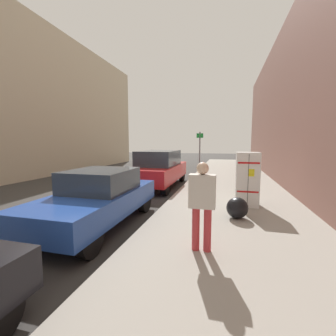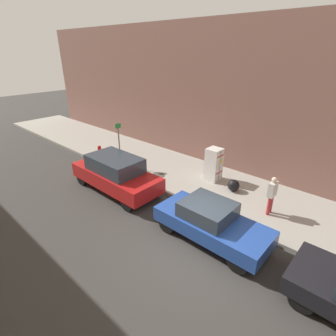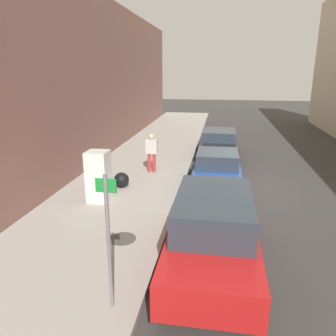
% 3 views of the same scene
% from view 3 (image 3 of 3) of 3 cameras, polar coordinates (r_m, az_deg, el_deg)
% --- Properties ---
extents(ground_plane, '(80.00, 80.00, 0.00)m').
position_cam_3_polar(ground_plane, '(12.77, 11.66, -3.67)').
color(ground_plane, '#383533').
extents(sidewalk_slab, '(4.40, 44.00, 0.16)m').
position_cam_3_polar(sidewalk_slab, '(13.20, -6.72, -2.38)').
color(sidewalk_slab, '#9E998E').
rests_on(sidewalk_slab, ground).
extents(building_facade_near, '(1.50, 39.60, 7.81)m').
position_cam_3_polar(building_facade_near, '(13.62, -19.67, 13.80)').
color(building_facade_near, '#7F564C').
rests_on(building_facade_near, ground).
extents(discarded_refrigerator, '(0.70, 0.70, 1.69)m').
position_cam_3_polar(discarded_refrigerator, '(11.01, -12.01, -1.42)').
color(discarded_refrigerator, white).
rests_on(discarded_refrigerator, sidewalk_slab).
extents(manhole_cover, '(0.70, 0.70, 0.02)m').
position_cam_3_polar(manhole_cover, '(8.75, -7.91, -12.10)').
color(manhole_cover, '#47443F').
rests_on(manhole_cover, sidewalk_slab).
extents(street_sign_post, '(0.36, 0.07, 2.57)m').
position_cam_3_polar(street_sign_post, '(5.86, -10.32, -11.69)').
color(street_sign_post, slate).
rests_on(street_sign_post, sidewalk_slab).
extents(trash_bag, '(0.56, 0.56, 0.56)m').
position_cam_3_polar(trash_bag, '(12.32, -8.09, -2.06)').
color(trash_bag, black).
rests_on(trash_bag, sidewalk_slab).
extents(pedestrian_walking_far, '(0.48, 0.22, 1.65)m').
position_cam_3_polar(pedestrian_walking_far, '(13.84, -2.87, 3.07)').
color(pedestrian_walking_far, '#B73338').
rests_on(pedestrian_walking_far, sidewalk_slab).
extents(parked_suv_red, '(1.87, 4.76, 1.76)m').
position_cam_3_polar(parked_suv_red, '(7.55, 7.84, -10.67)').
color(parked_suv_red, red).
rests_on(parked_suv_red, ground).
extents(parked_hatchback_blue, '(1.73, 4.13, 1.45)m').
position_cam_3_polar(parked_hatchback_blue, '(12.65, 8.55, -0.14)').
color(parked_hatchback_blue, '#23479E').
rests_on(parked_hatchback_blue, ground).
extents(parked_sedan_dark, '(1.89, 4.75, 1.37)m').
position_cam_3_polar(parked_sedan_dark, '(17.65, 8.85, 4.51)').
color(parked_sedan_dark, black).
rests_on(parked_sedan_dark, ground).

